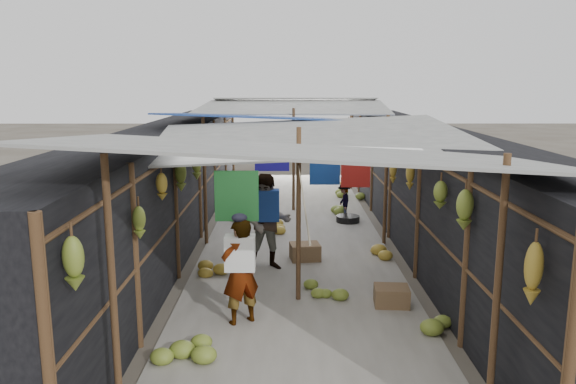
{
  "coord_description": "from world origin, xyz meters",
  "views": [
    {
      "loc": [
        -0.17,
        -4.96,
        3.22
      ],
      "look_at": [
        -0.15,
        5.1,
        1.25
      ],
      "focal_mm": 35.0,
      "sensor_mm": 36.0,
      "label": 1
    }
  ],
  "objects_px": {
    "black_basin": "(348,219)",
    "vendor_seated": "(344,201)",
    "crate_near": "(305,252)",
    "shopper_blue": "(268,222)",
    "vendor_elderly": "(240,272)"
  },
  "relations": [
    {
      "from": "black_basin",
      "to": "vendor_seated",
      "type": "relative_size",
      "value": 0.65
    },
    {
      "from": "black_basin",
      "to": "crate_near",
      "type": "bearing_deg",
      "value": -111.08
    },
    {
      "from": "black_basin",
      "to": "shopper_blue",
      "type": "distance_m",
      "value": 3.84
    },
    {
      "from": "vendor_elderly",
      "to": "vendor_seated",
      "type": "distance_m",
      "value": 6.37
    },
    {
      "from": "vendor_seated",
      "to": "black_basin",
      "type": "bearing_deg",
      "value": -0.61
    },
    {
      "from": "crate_near",
      "to": "black_basin",
      "type": "bearing_deg",
      "value": 60.74
    },
    {
      "from": "crate_near",
      "to": "vendor_seated",
      "type": "bearing_deg",
      "value": 64.33
    },
    {
      "from": "vendor_seated",
      "to": "shopper_blue",
      "type": "bearing_deg",
      "value": -31.41
    },
    {
      "from": "vendor_elderly",
      "to": "crate_near",
      "type": "bearing_deg",
      "value": -140.55
    },
    {
      "from": "vendor_elderly",
      "to": "vendor_seated",
      "type": "xyz_separation_m",
      "value": [
        2.0,
        6.04,
        -0.31
      ]
    },
    {
      "from": "crate_near",
      "to": "vendor_elderly",
      "type": "distance_m",
      "value": 2.96
    },
    {
      "from": "vendor_elderly",
      "to": "shopper_blue",
      "type": "distance_m",
      "value": 2.28
    },
    {
      "from": "vendor_elderly",
      "to": "vendor_seated",
      "type": "height_order",
      "value": "vendor_elderly"
    },
    {
      "from": "vendor_seated",
      "to": "vendor_elderly",
      "type": "bearing_deg",
      "value": -25.46
    },
    {
      "from": "crate_near",
      "to": "black_basin",
      "type": "relative_size",
      "value": 0.97
    }
  ]
}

